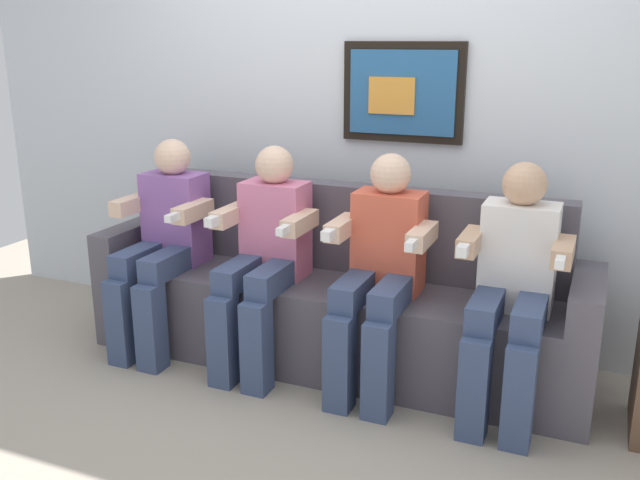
% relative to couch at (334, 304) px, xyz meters
% --- Properties ---
extents(ground_plane, '(6.41, 6.41, 0.00)m').
position_rel_couch_xyz_m(ground_plane, '(0.00, -0.33, -0.31)').
color(ground_plane, '#9E9384').
extents(back_wall_assembly, '(4.93, 0.10, 2.60)m').
position_rel_couch_xyz_m(back_wall_assembly, '(0.01, 0.44, 0.99)').
color(back_wall_assembly, silver).
rests_on(back_wall_assembly, ground_plane).
extents(couch, '(2.53, 0.58, 0.90)m').
position_rel_couch_xyz_m(couch, '(0.00, 0.00, 0.00)').
color(couch, '#514C56').
rests_on(couch, ground_plane).
extents(person_leftmost, '(0.46, 0.56, 1.11)m').
position_rel_couch_xyz_m(person_leftmost, '(-0.89, -0.17, 0.29)').
color(person_leftmost, '#8C59A5').
rests_on(person_leftmost, ground_plane).
extents(person_left_center, '(0.46, 0.56, 1.11)m').
position_rel_couch_xyz_m(person_left_center, '(-0.30, -0.17, 0.29)').
color(person_left_center, pink).
rests_on(person_left_center, ground_plane).
extents(person_right_center, '(0.46, 0.56, 1.11)m').
position_rel_couch_xyz_m(person_right_center, '(0.30, -0.17, 0.29)').
color(person_right_center, '#D8593F').
rests_on(person_right_center, ground_plane).
extents(person_rightmost, '(0.46, 0.56, 1.11)m').
position_rel_couch_xyz_m(person_rightmost, '(0.89, -0.17, 0.29)').
color(person_rightmost, white).
rests_on(person_rightmost, ground_plane).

